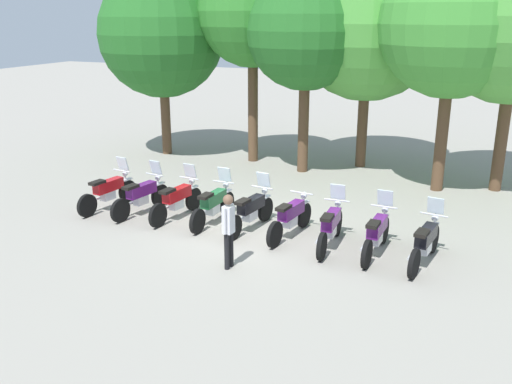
{
  "coord_description": "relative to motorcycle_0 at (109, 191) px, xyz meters",
  "views": [
    {
      "loc": [
        5.31,
        -12.01,
        5.25
      ],
      "look_at": [
        0.0,
        0.5,
        0.9
      ],
      "focal_mm": 39.28,
      "sensor_mm": 36.0,
      "label": 1
    }
  ],
  "objects": [
    {
      "name": "motorcycle_5",
      "position": [
        5.38,
        0.04,
        -0.01
      ],
      "size": [
        0.67,
        2.18,
        0.99
      ],
      "rotation": [
        0.0,
        0.0,
        1.43
      ],
      "color": "black",
      "rests_on": "ground_plane"
    },
    {
      "name": "ground_plane",
      "position": [
        4.3,
        -0.09,
        -0.52
      ],
      "size": [
        80.0,
        80.0,
        0.0
      ],
      "primitive_type": "plane",
      "color": "gray"
    },
    {
      "name": "person_0",
      "position": [
        4.76,
        -2.17,
        0.45
      ],
      "size": [
        0.24,
        0.41,
        1.66
      ],
      "rotation": [
        0.0,
        0.0,
        6.18
      ],
      "color": "black",
      "rests_on": "ground_plane"
    },
    {
      "name": "motorcycle_6",
      "position": [
        6.45,
        -0.19,
        0.0
      ],
      "size": [
        0.62,
        2.19,
        1.37
      ],
      "rotation": [
        0.0,
        0.0,
        1.61
      ],
      "color": "black",
      "rests_on": "ground_plane"
    },
    {
      "name": "motorcycle_3",
      "position": [
        3.23,
        0.12,
        0.0
      ],
      "size": [
        0.62,
        2.19,
        1.37
      ],
      "rotation": [
        0.0,
        0.0,
        1.53
      ],
      "color": "black",
      "rests_on": "ground_plane"
    },
    {
      "name": "tree_2",
      "position": [
        3.75,
        5.85,
        4.19
      ],
      "size": [
        3.89,
        3.89,
        6.68
      ],
      "color": "brown",
      "rests_on": "ground_plane"
    },
    {
      "name": "tree_4",
      "position": [
        8.3,
        5.41,
        4.43
      ],
      "size": [
        4.26,
        4.26,
        7.1
      ],
      "color": "brown",
      "rests_on": "ground_plane"
    },
    {
      "name": "motorcycle_0",
      "position": [
        0.0,
        0.0,
        0.0
      ],
      "size": [
        0.67,
        2.18,
        1.37
      ],
      "rotation": [
        0.0,
        0.0,
        1.43
      ],
      "color": "black",
      "rests_on": "ground_plane"
    },
    {
      "name": "tree_3",
      "position": [
        5.46,
        7.29,
        4.42
      ],
      "size": [
        5.18,
        5.18,
        7.54
      ],
      "color": "brown",
      "rests_on": "ground_plane"
    },
    {
      "name": "tree_1",
      "position": [
        1.59,
        6.53,
        4.77
      ],
      "size": [
        3.85,
        3.85,
        7.25
      ],
      "color": "brown",
      "rests_on": "ground_plane"
    },
    {
      "name": "motorcycle_2",
      "position": [
        2.15,
        0.09,
        0.0
      ],
      "size": [
        0.65,
        2.19,
        1.37
      ],
      "rotation": [
        0.0,
        0.0,
        1.45
      ],
      "color": "black",
      "rests_on": "ground_plane"
    },
    {
      "name": "motorcycle_7",
      "position": [
        7.53,
        -0.21,
        0.0
      ],
      "size": [
        0.62,
        2.19,
        1.37
      ],
      "rotation": [
        0.0,
        0.0,
        1.52
      ],
      "color": "black",
      "rests_on": "ground_plane"
    },
    {
      "name": "motorcycle_8",
      "position": [
        8.62,
        -0.32,
        0.0
      ],
      "size": [
        0.68,
        2.18,
        1.37
      ],
      "rotation": [
        0.0,
        0.0,
        1.43
      ],
      "color": "black",
      "rests_on": "ground_plane"
    },
    {
      "name": "motorcycle_1",
      "position": [
        1.08,
        0.02,
        0.0
      ],
      "size": [
        0.7,
        2.18,
        1.37
      ],
      "rotation": [
        0.0,
        0.0,
        1.41
      ],
      "color": "black",
      "rests_on": "ground_plane"
    },
    {
      "name": "tree_0",
      "position": [
        -1.96,
        6.25,
        4.0
      ],
      "size": [
        4.67,
        4.67,
        6.86
      ],
      "color": "brown",
      "rests_on": "ground_plane"
    },
    {
      "name": "motorcycle_4",
      "position": [
        4.31,
        0.07,
        0.0
      ],
      "size": [
        0.68,
        2.18,
        1.37
      ],
      "rotation": [
        0.0,
        0.0,
        1.43
      ],
      "color": "black",
      "rests_on": "ground_plane"
    }
  ]
}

